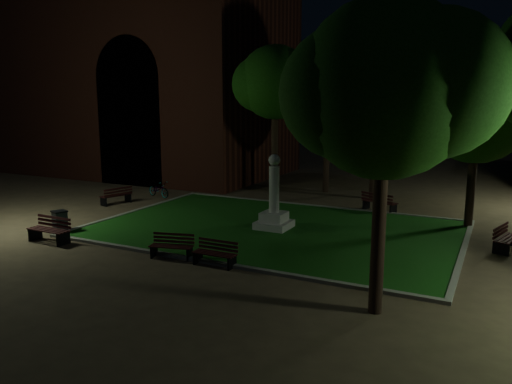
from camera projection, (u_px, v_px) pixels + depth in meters
ground at (253, 241)px, 19.82m from camera, size 80.00×80.00×0.00m
lawn at (274, 229)px, 21.57m from camera, size 15.00×10.00×0.08m
lawn_kerb at (274, 228)px, 21.56m from camera, size 15.40×10.40×0.12m
monument at (274, 208)px, 21.40m from camera, size 1.40×1.40×3.20m
building_main at (148, 74)px, 37.55m from camera, size 20.00×12.00×15.00m
tree_north_wl at (277, 83)px, 26.13m from camera, size 4.77×3.90×8.38m
tree_north_er at (378, 91)px, 27.15m from camera, size 5.02×4.10×8.05m
tree_ne at (480, 109)px, 20.94m from camera, size 5.70×4.65×7.50m
tree_se at (389, 89)px, 12.13m from camera, size 5.49×4.48×8.06m
tree_nw at (192, 80)px, 31.88m from camera, size 5.61×4.58×9.08m
tree_far_north at (330, 100)px, 29.22m from camera, size 6.18×5.04×8.05m
lamppost_nw at (180, 138)px, 34.07m from camera, size 1.18×0.28×4.17m
bench_near_left at (172, 247)px, 17.75m from camera, size 1.63×0.90×0.85m
bench_near_right at (215, 254)px, 16.91m from camera, size 1.55×0.55×0.85m
bench_west_near at (50, 230)px, 19.66m from camera, size 1.83×0.67×1.00m
bench_left_side at (117, 196)px, 26.72m from camera, size 1.05×1.78×0.93m
bench_right_side at (506, 239)px, 18.61m from camera, size 1.02×1.77×0.92m
bench_far_side at (379, 203)px, 24.91m from camera, size 1.87×1.15×0.97m
trash_bin at (60, 221)px, 21.06m from camera, size 0.70×0.70×0.94m
bicycle at (159, 189)px, 28.67m from camera, size 1.85×1.07×0.92m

